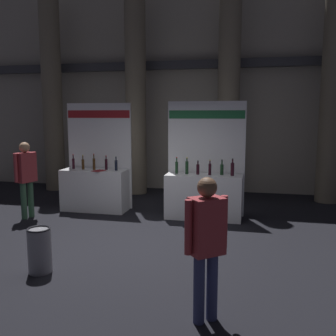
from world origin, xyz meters
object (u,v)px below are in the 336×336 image
at_px(exhibitor_booth_0, 96,184).
at_px(visitor_3, 26,173).
at_px(visitor_4, 206,238).
at_px(trash_bin, 40,250).
at_px(exhibitor_booth_1, 204,190).

distance_m(exhibitor_booth_0, visitor_3, 1.59).
bearing_deg(visitor_4, visitor_3, -76.29).
relative_size(trash_bin, visitor_3, 0.39).
relative_size(exhibitor_booth_1, visitor_3, 1.53).
relative_size(exhibitor_booth_0, exhibitor_booth_1, 0.99).
height_order(exhibitor_booth_0, exhibitor_booth_1, exhibitor_booth_1).
bearing_deg(exhibitor_booth_1, visitor_3, -167.18).
xyz_separation_m(trash_bin, visitor_3, (-1.84, 2.53, 0.68)).
relative_size(exhibitor_booth_1, visitor_4, 1.59).
bearing_deg(visitor_3, visitor_4, 69.96).
bearing_deg(visitor_3, exhibitor_booth_1, 120.12).
relative_size(exhibitor_booth_0, trash_bin, 3.86).
bearing_deg(exhibitor_booth_1, trash_bin, -119.83).
bearing_deg(exhibitor_booth_1, visitor_4, -82.64).
relative_size(exhibitor_booth_0, visitor_3, 1.51).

